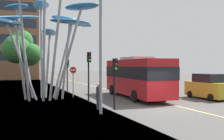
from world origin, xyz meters
TOP-DOWN VIEW (x-y plane):
  - ground at (-0.71, 0.00)m, footprint 120.00×240.00m
  - red_bus at (1.18, 6.37)m, footprint 3.32×10.23m
  - leaf_sculpture at (-6.65, 8.35)m, footprint 9.64×9.66m
  - traffic_light_kerb_near at (-3.03, 1.13)m, footprint 0.28×0.42m
  - traffic_light_kerb_far at (-3.56, 5.19)m, footprint 0.28×0.42m
  - traffic_light_island_mid at (-3.66, 12.63)m, footprint 0.28×0.42m
  - car_parked_mid at (6.63, 3.35)m, footprint 2.07×4.19m
  - street_lamp at (-4.06, 0.12)m, footprint 1.45×0.44m
  - tree_pavement_near at (-7.67, 20.15)m, footprint 4.81×3.73m
  - pedestrian at (-3.92, 1.79)m, footprint 0.34×0.34m
  - no_entry_sign at (-4.03, 8.51)m, footprint 0.60×0.12m

SIDE VIEW (x-z plane):
  - ground at x=-0.71m, z-range -0.10..0.00m
  - pedestrian at x=-3.92m, z-range 0.00..1.69m
  - car_parked_mid at x=6.63m, z-range -0.06..2.10m
  - no_entry_sign at x=-4.03m, z-range 0.45..3.22m
  - red_bus at x=1.18m, z-range 0.17..3.79m
  - traffic_light_kerb_near at x=-3.03m, z-range 0.76..4.08m
  - traffic_light_island_mid at x=-3.66m, z-range 0.79..4.30m
  - traffic_light_kerb_far at x=-3.56m, z-range 0.87..4.80m
  - street_lamp at x=-4.06m, z-range 1.03..8.67m
  - tree_pavement_near at x=-7.67m, z-range 1.20..8.56m
  - leaf_sculpture at x=-6.65m, z-range 2.47..11.62m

